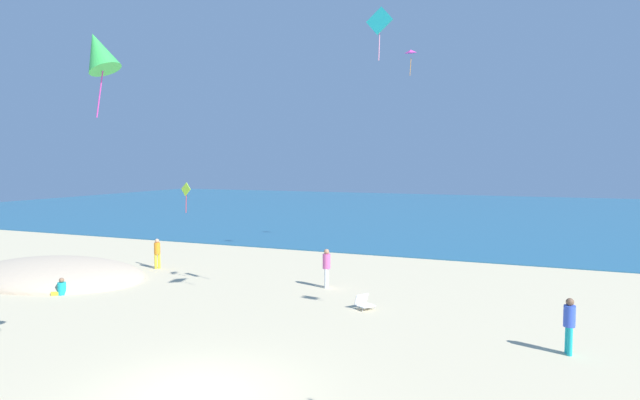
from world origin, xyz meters
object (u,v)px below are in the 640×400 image
object	(u,v)px
beach_chair_far_left	(364,303)
person_3	(327,265)
person_2	(61,289)
kite_magenta	(411,52)
person_1	(157,251)
person_0	(569,322)
kite_lime	(186,190)
kite_teal	(379,22)
kite_green	(99,52)

from	to	relation	value
beach_chair_far_left	person_3	bearing A→B (deg)	166.54
person_2	person_3	size ratio (longest dim) A/B	0.42
person_2	kite_magenta	world-z (taller)	kite_magenta
person_2	person_1	bearing A→B (deg)	-124.28
person_0	kite_lime	distance (m)	17.74
person_1	person_3	xyz separation A→B (m)	(9.60, -0.61, 0.09)
person_2	kite_magenta	xyz separation A→B (m)	(10.63, 16.46, 11.80)
kite_lime	person_1	bearing A→B (deg)	164.38
person_0	person_3	xyz separation A→B (m)	(-9.45, 5.01, 0.04)
kite_magenta	kite_teal	bearing A→B (deg)	-80.74
kite_green	kite_lime	size ratio (longest dim) A/B	1.39
kite_teal	kite_magenta	bearing A→B (deg)	99.26
person_1	kite_green	size ratio (longest dim) A/B	0.75
person_1	kite_lime	bearing A→B (deg)	25.63
person_0	person_2	xyz separation A→B (m)	(-19.09, -0.38, -0.68)
beach_chair_far_left	person_2	xyz separation A→B (m)	(-12.21, -2.74, 0.02)
person_2	kite_green	xyz separation A→B (m)	(8.87, -6.63, 7.73)
person_0	kite_green	bearing A→B (deg)	16.66
person_1	beach_chair_far_left	bearing A→B (deg)	26.24
kite_lime	kite_teal	distance (m)	12.82
person_3	person_2	bearing A→B (deg)	-159.30
person_2	kite_green	bearing A→B (deg)	109.32
beach_chair_far_left	kite_green	distance (m)	12.62
person_1	kite_teal	bearing A→B (deg)	23.01
person_1	kite_teal	xyz separation A→B (m)	(12.99, -4.28, 9.30)
beach_chair_far_left	kite_lime	distance (m)	10.90
beach_chair_far_left	person_3	distance (m)	3.77
person_0	person_1	distance (m)	19.86
person_0	kite_teal	size ratio (longest dim) A/B	0.90
beach_chair_far_left	kite_lime	world-z (taller)	kite_lime
kite_lime	person_2	bearing A→B (deg)	-113.77
beach_chair_far_left	person_3	world-z (taller)	person_3
kite_magenta	kite_lime	bearing A→B (deg)	-126.68
beach_chair_far_left	person_0	distance (m)	7.30
person_1	person_2	distance (m)	6.04
person_0	kite_magenta	size ratio (longest dim) A/B	1.05
kite_magenta	kite_teal	size ratio (longest dim) A/B	0.85
beach_chair_far_left	person_0	size ratio (longest dim) A/B	0.50
kite_green	kite_magenta	distance (m)	23.51
person_1	kite_magenta	xyz separation A→B (m)	(10.59, 10.46, 11.18)
person_3	kite_magenta	distance (m)	15.69
person_1	person_3	world-z (taller)	person_3
kite_green	kite_magenta	xyz separation A→B (m)	(1.76, 23.09, 4.07)
kite_green	kite_teal	size ratio (longest dim) A/B	1.12
beach_chair_far_left	kite_teal	xyz separation A→B (m)	(0.82, -1.02, 9.96)
person_0	kite_lime	size ratio (longest dim) A/B	1.11
person_3	kite_magenta	bearing A→B (deg)	76.37
kite_green	kite_magenta	world-z (taller)	kite_magenta
person_1	kite_green	xyz separation A→B (m)	(8.83, -12.64, 7.11)
person_3	kite_teal	bearing A→B (deg)	-55.83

